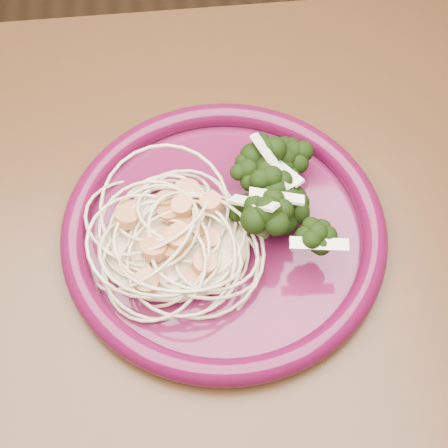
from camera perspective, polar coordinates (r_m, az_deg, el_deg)
dining_table at (r=0.67m, az=4.22°, el=-9.84°), size 1.20×0.80×0.75m
dinner_plate at (r=0.59m, az=-0.00°, el=-0.44°), size 0.37×0.37×0.03m
spaghetti_pile at (r=0.58m, az=-4.58°, el=-1.28°), size 0.17×0.15×0.03m
scallop_cluster at (r=0.55m, az=-4.85°, el=0.73°), size 0.15×0.15×0.04m
broccoli_pile at (r=0.59m, az=5.48°, el=2.35°), size 0.12×0.17×0.05m
onion_garnish at (r=0.57m, az=5.75°, el=4.18°), size 0.08×0.11×0.06m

